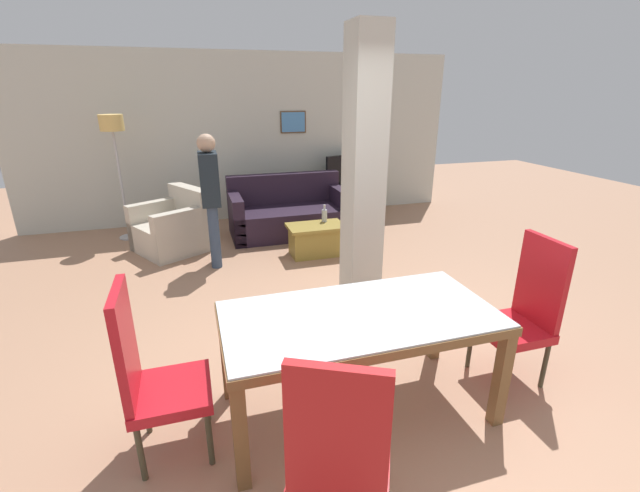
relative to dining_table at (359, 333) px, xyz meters
The scene contains 15 objects.
ground_plane 0.61m from the dining_table, ahead, with size 18.00×18.00×0.00m, color #AB7C5F.
back_wall 5.13m from the dining_table, 89.97° to the left, with size 7.20×0.09×2.70m.
divider_pillar 1.90m from the dining_table, 67.44° to the left, with size 0.33×0.38×2.70m.
dining_table is the anchor object (origin of this frame).
dining_chair_near_left 0.98m from the dining_table, 117.02° to the right, with size 0.62×0.62×1.13m.
dining_chair_head_right 1.33m from the dining_table, ahead, with size 0.46×0.46×1.13m.
dining_chair_head_left 1.30m from the dining_table, behind, with size 0.46×0.46×1.13m.
sofa 4.00m from the dining_table, 83.79° to the left, with size 1.78×0.89×0.88m.
armchair 3.94m from the dining_table, 108.62° to the left, with size 1.16×1.17×0.85m.
coffee_table 3.04m from the dining_table, 78.98° to the left, with size 0.76×0.47×0.42m.
bottle 3.18m from the dining_table, 76.62° to the left, with size 0.07×0.07×0.23m.
tv_stand 5.10m from the dining_table, 70.57° to the left, with size 1.19×0.40×0.54m.
tv_screen 5.09m from the dining_table, 70.57° to the left, with size 0.86×0.32×0.52m.
floor_lamp 4.95m from the dining_table, 113.48° to the left, with size 0.32×0.32×1.80m.
standing_person 3.10m from the dining_table, 104.08° to the left, with size 0.23×0.39×1.64m.
Camera 1 is at (-0.96, -2.27, 2.13)m, focal length 24.00 mm.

